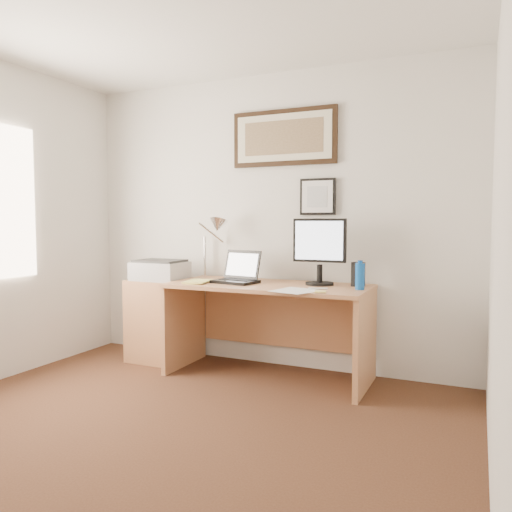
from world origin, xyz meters
The scene contains 19 objects.
floor centered at (0.00, 0.00, 0.00)m, with size 4.00×4.00×0.00m, color #422517.
wall_back centered at (0.00, 2.00, 1.25)m, with size 3.50×0.02×2.50m, color silver.
wall_right centered at (1.75, 0.00, 1.25)m, with size 0.02×4.00×2.50m, color silver.
side_cabinet centered at (-0.92, 1.68, 0.36)m, with size 0.50×0.40×0.73m, color #A86F46.
water_bottle centered at (0.89, 1.61, 0.85)m, with size 0.07×0.07×0.19m, color #0D4FAE.
bottle_cap centered at (0.89, 1.61, 0.95)m, with size 0.04×0.04×0.02m, color #0D4FAE.
speaker centered at (0.83, 1.79, 0.84)m, with size 0.08×0.07×0.19m, color black.
paper_sheet_a centered at (0.44, 1.37, 0.75)m, with size 0.21×0.30×0.00m, color white.
paper_sheet_b centered at (0.52, 1.34, 0.75)m, with size 0.20×0.28×0.00m, color white.
sticky_pad centered at (0.67, 1.35, 0.76)m, with size 0.08×0.08×0.01m, color #F8E875.
marker_pen centered at (0.61, 1.48, 0.76)m, with size 0.02×0.02×0.14m, color white.
book centered at (-0.49, 1.46, 0.76)m, with size 0.18×0.24×0.02m, color #E6E06C.
desk centered at (0.15, 1.72, 0.51)m, with size 1.60×0.70×0.75m.
laptop centered at (-0.12, 1.64, 0.81)m, with size 0.38×0.35×0.26m.
lcd_monitor centered at (0.54, 1.75, 1.04)m, with size 0.42×0.22×0.52m.
printer centered at (-0.89, 1.65, 0.82)m, with size 0.44×0.34×0.18m.
desk_lamp centered at (-0.41, 1.81, 1.19)m, with size 0.29×0.27×0.53m.
picture_large centered at (0.15, 1.97, 1.95)m, with size 0.92×0.04×0.47m.
picture_small centered at (0.45, 1.97, 1.45)m, with size 0.30×0.03×0.30m.
Camera 1 is at (1.67, -1.99, 1.25)m, focal length 35.00 mm.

